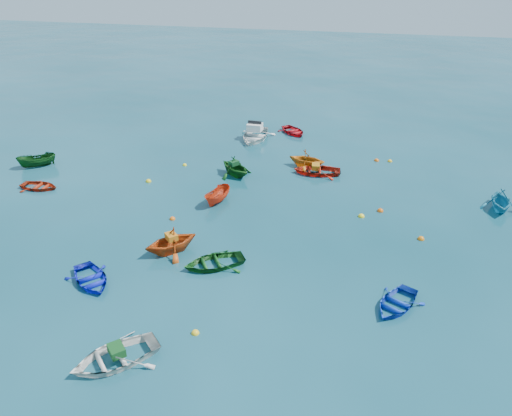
% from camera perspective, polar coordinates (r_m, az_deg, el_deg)
% --- Properties ---
extents(ground, '(160.00, 160.00, 0.00)m').
position_cam_1_polar(ground, '(25.93, -2.63, -5.77)').
color(ground, '#093843').
rests_on(ground, ground).
extents(dinghy_blue_sw, '(3.54, 3.48, 0.60)m').
position_cam_1_polar(dinghy_blue_sw, '(25.45, -18.28, -8.06)').
color(dinghy_blue_sw, '#0F1ABB').
rests_on(dinghy_blue_sw, ground).
extents(dinghy_white_near, '(4.13, 4.15, 0.71)m').
position_cam_1_polar(dinghy_white_near, '(20.97, -15.74, -16.51)').
color(dinghy_white_near, silver).
rests_on(dinghy_white_near, ground).
extents(dinghy_blue_se, '(3.04, 3.41, 0.58)m').
position_cam_1_polar(dinghy_blue_se, '(23.59, 15.67, -10.78)').
color(dinghy_blue_se, '#0E37B6').
rests_on(dinghy_blue_se, ground).
extents(dinghy_orange_w, '(3.73, 3.74, 1.49)m').
position_cam_1_polar(dinghy_orange_w, '(26.81, -9.59, -4.94)').
color(dinghy_orange_w, '#C04612').
rests_on(dinghy_orange_w, ground).
extents(dinghy_green_e, '(3.80, 3.55, 0.64)m').
position_cam_1_polar(dinghy_green_e, '(25.43, -4.81, -6.58)').
color(dinghy_green_e, '#114C17').
rests_on(dinghy_green_e, ground).
extents(dinghy_cyan_se, '(2.33, 2.69, 1.38)m').
position_cam_1_polar(dinghy_cyan_se, '(34.08, 25.98, -0.10)').
color(dinghy_cyan_se, teal).
rests_on(dinghy_cyan_se, ground).
extents(dinghy_red_nw, '(2.62, 1.89, 0.54)m').
position_cam_1_polar(dinghy_red_nw, '(36.27, -23.48, 2.06)').
color(dinghy_red_nw, '#A1250D').
rests_on(dinghy_red_nw, ground).
extents(sampan_orange_n, '(1.49, 2.69, 0.98)m').
position_cam_1_polar(sampan_orange_n, '(31.56, -4.37, 0.68)').
color(sampan_orange_n, red).
rests_on(sampan_orange_n, ground).
extents(dinghy_green_n, '(3.64, 3.57, 1.46)m').
position_cam_1_polar(dinghy_green_n, '(35.33, -2.41, 3.79)').
color(dinghy_green_n, '#114B13').
rests_on(dinghy_green_n, ground).
extents(dinghy_red_ne, '(3.57, 2.77, 0.68)m').
position_cam_1_polar(dinghy_red_ne, '(35.81, 6.96, 3.94)').
color(dinghy_red_ne, red).
rests_on(dinghy_red_ne, ground).
extents(dinghy_red_far, '(3.49, 3.59, 0.61)m').
position_cam_1_polar(dinghy_red_far, '(43.74, 4.29, 8.51)').
color(dinghy_red_far, '#B50F17').
rests_on(dinghy_red_far, ground).
extents(dinghy_orange_far, '(3.03, 2.73, 1.41)m').
position_cam_1_polar(dinghy_orange_far, '(36.86, 5.77, 4.72)').
color(dinghy_orange_far, '#CB6D13').
rests_on(dinghy_orange_far, ground).
extents(sampan_green_far, '(2.72, 2.47, 1.04)m').
position_cam_1_polar(sampan_green_far, '(40.06, -23.66, 4.37)').
color(sampan_green_far, '#0F4314').
rests_on(sampan_green_far, ground).
extents(motorboat_white, '(3.11, 4.27, 1.47)m').
position_cam_1_polar(motorboat_white, '(42.27, -0.14, 7.91)').
color(motorboat_white, white).
rests_on(motorboat_white, ground).
extents(tarp_green_a, '(0.90, 0.89, 0.35)m').
position_cam_1_polar(tarp_green_a, '(20.63, -15.66, -15.37)').
color(tarp_green_a, '#12491B').
rests_on(tarp_green_a, dinghy_white_near).
extents(tarp_orange_a, '(0.82, 0.82, 0.32)m').
position_cam_1_polar(tarp_orange_a, '(26.36, -9.65, -3.24)').
color(tarp_orange_a, orange).
rests_on(tarp_orange_a, dinghy_orange_w).
extents(tarp_green_b, '(0.77, 0.80, 0.31)m').
position_cam_1_polar(tarp_green_b, '(35.05, -2.54, 5.16)').
color(tarp_green_b, '#10421D').
rests_on(tarp_green_b, dinghy_green_n).
extents(tarp_orange_b, '(0.64, 0.80, 0.35)m').
position_cam_1_polar(tarp_orange_b, '(35.60, 6.84, 4.71)').
color(tarp_orange_b, '#B56F12').
rests_on(tarp_orange_b, dinghy_red_ne).
extents(buoy_ye_a, '(0.34, 0.34, 0.34)m').
position_cam_1_polar(buoy_ye_a, '(21.55, -6.95, -14.03)').
color(buoy_ye_a, yellow).
rests_on(buoy_ye_a, ground).
extents(buoy_or_b, '(0.38, 0.38, 0.38)m').
position_cam_1_polar(buoy_or_b, '(28.96, 18.32, -3.42)').
color(buoy_or_b, orange).
rests_on(buoy_or_b, ground).
extents(buoy_ye_b, '(0.39, 0.39, 0.39)m').
position_cam_1_polar(buoy_ye_b, '(35.04, -12.19, 2.96)').
color(buoy_ye_b, yellow).
rests_on(buoy_ye_b, ground).
extents(buoy_or_c, '(0.35, 0.35, 0.35)m').
position_cam_1_polar(buoy_or_c, '(29.89, -9.53, -1.28)').
color(buoy_or_c, '#EF5D0D').
rests_on(buoy_or_c, ground).
extents(buoy_ye_c, '(0.38, 0.38, 0.38)m').
position_cam_1_polar(buoy_ye_c, '(30.42, 11.93, -0.98)').
color(buoy_ye_c, yellow).
rests_on(buoy_ye_c, ground).
extents(buoy_or_d, '(0.38, 0.38, 0.38)m').
position_cam_1_polar(buoy_or_d, '(31.30, 14.00, -0.36)').
color(buoy_or_d, '#DA540B').
rests_on(buoy_or_d, ground).
extents(buoy_ye_d, '(0.31, 0.31, 0.31)m').
position_cam_1_polar(buoy_ye_d, '(37.28, -8.15, 4.84)').
color(buoy_ye_d, yellow).
rests_on(buoy_ye_d, ground).
extents(buoy_or_e, '(0.36, 0.36, 0.36)m').
position_cam_1_polar(buoy_or_e, '(38.80, 13.60, 5.26)').
color(buoy_or_e, '#E55C0C').
rests_on(buoy_or_e, ground).
extents(buoy_ye_e, '(0.35, 0.35, 0.35)m').
position_cam_1_polar(buoy_ye_e, '(38.91, 15.04, 5.15)').
color(buoy_ye_e, gold).
rests_on(buoy_ye_e, ground).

